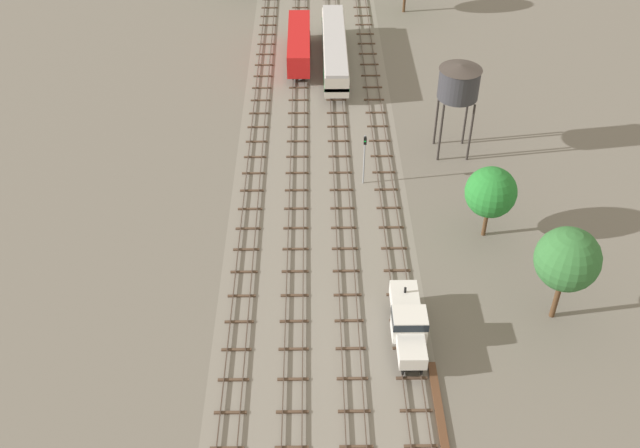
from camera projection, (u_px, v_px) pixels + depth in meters
name	position (u px, v px, depth m)	size (l,w,h in m)	color
ground_plane	(318.00, 125.00, 84.86)	(480.00, 480.00, 0.00)	slate
ballast_bed	(318.00, 125.00, 84.86)	(17.60, 176.00, 0.01)	gray
track_far_left	(259.00, 120.00, 85.48)	(2.40, 126.00, 0.29)	#47382D
track_left	(298.00, 119.00, 85.52)	(2.40, 126.00, 0.29)	#47382D
track_centre_left	(337.00, 119.00, 85.56)	(2.40, 126.00, 0.29)	#47382D
track_centre	(377.00, 119.00, 85.61)	(2.40, 126.00, 0.29)	#47382D
shunter_loco_centre_nearest	(408.00, 323.00, 58.52)	(2.74, 8.46, 3.10)	white
diesel_railcar_centre_left_near	(335.00, 48.00, 94.01)	(2.96, 20.50, 3.80)	beige
freight_boxcar_left_mid	(299.00, 43.00, 95.48)	(2.87, 14.00, 3.60)	red
water_tower	(459.00, 82.00, 75.33)	(4.39, 4.39, 10.37)	#2D2826
signal_post_nearest	(364.00, 154.00, 73.87)	(0.28, 0.47, 5.76)	gray
lineside_tree_0	(491.00, 192.00, 66.75)	(4.70, 4.70, 7.33)	#4C331E
lineside_tree_3	(568.00, 259.00, 57.83)	(5.19, 5.19, 8.93)	#4C331E
spare_rail_bundle	(440.00, 417.00, 53.93)	(0.60, 10.00, 0.24)	brown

